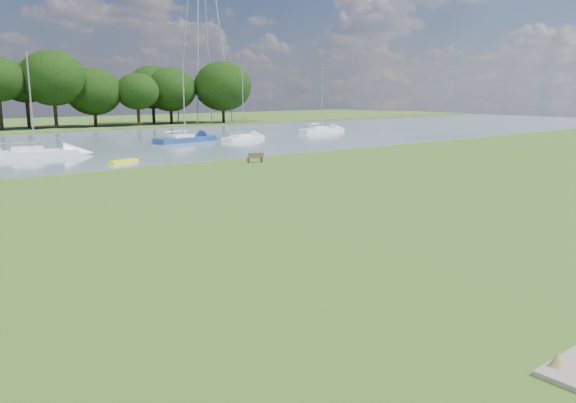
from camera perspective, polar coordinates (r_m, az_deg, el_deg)
ground at (r=22.16m, az=-3.08°, el=-3.56°), size 220.00×220.00×0.00m
river at (r=60.98m, az=-26.87°, el=4.68°), size 220.00×40.00×0.10m
riverbank_bench at (r=44.94m, az=-3.33°, el=4.48°), size 1.35×0.72×0.80m
kayak at (r=46.04m, az=-16.36°, el=3.93°), size 2.67×1.57×0.26m
sailboat_1 at (r=77.52m, az=3.38°, el=7.40°), size 6.70×1.90×9.29m
sailboat_2 at (r=63.29m, az=-10.47°, el=6.41°), size 7.47×3.20×8.78m
sailboat_3 at (r=53.07m, az=-24.41°, el=4.71°), size 7.35×3.89×8.86m
sailboat_5 at (r=65.38m, az=-4.60°, el=6.61°), size 6.21×3.38×8.15m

